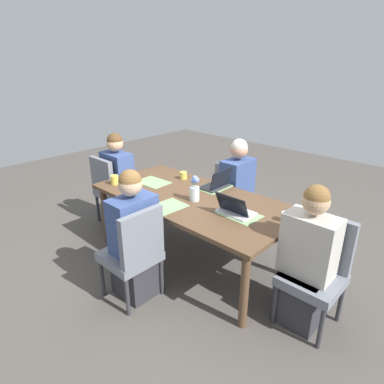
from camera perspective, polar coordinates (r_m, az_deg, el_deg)
ground_plane at (r=3.65m, az=0.00°, el=-11.45°), size 10.00×10.00×0.00m
dining_table at (r=3.33m, az=0.00°, el=-1.92°), size 2.09×1.02×0.73m
chair_head_left_left_near at (r=4.31m, az=-13.88°, el=0.80°), size 0.44×0.44×0.90m
person_head_left_left_near at (r=4.29m, az=-12.64°, el=1.21°), size 0.40×0.36×1.19m
chair_far_left_mid at (r=4.04m, az=7.35°, el=-0.18°), size 0.44×0.44×0.90m
person_far_left_mid at (r=3.94m, az=7.73°, el=-0.33°), size 0.36×0.40×1.19m
chair_head_right_left_far at (r=2.83m, az=20.97°, el=-12.04°), size 0.44×0.44×0.90m
person_head_right_left_far at (r=2.77m, az=19.27°, el=-11.87°), size 0.40×0.36×1.19m
chair_near_right_near at (r=2.89m, az=-9.94°, el=-9.99°), size 0.44×0.44×0.90m
person_near_right_near at (r=2.96m, az=-9.94°, el=-8.56°), size 0.36×0.40×1.19m
flower_vase at (r=3.17m, az=0.47°, el=0.41°), size 0.11×0.10×0.25m
placemat_head_left_left_near at (r=3.71m, az=-6.85°, el=1.70°), size 0.37×0.28×0.00m
placemat_far_left_mid at (r=3.55m, az=3.85°, el=0.84°), size 0.26×0.36×0.00m
placemat_head_right_left_far at (r=2.95m, az=8.25°, el=-3.91°), size 0.37×0.27×0.00m
placemat_near_right_near at (r=3.08m, az=-4.46°, el=-2.62°), size 0.28×0.38×0.00m
laptop_head_right_left_far at (r=2.94m, az=7.43°, el=-3.10°), size 0.32×0.22×0.20m
laptop_far_left_mid at (r=3.52m, az=4.24°, el=1.38°), size 0.22×0.32×0.21m
coffee_mug_near_left at (r=2.91m, az=16.03°, el=-4.16°), size 0.08×0.08×0.08m
coffee_mug_near_right at (r=3.78m, az=-1.50°, el=2.91°), size 0.08×0.08×0.08m
coffee_mug_centre_left at (r=3.71m, az=-13.31°, el=2.08°), size 0.09×0.09×0.10m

